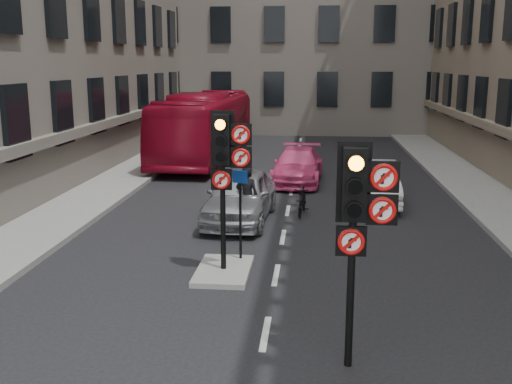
% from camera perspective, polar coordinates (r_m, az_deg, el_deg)
% --- Properties ---
extents(pavement_left, '(3.00, 50.00, 0.16)m').
position_cam_1_polar(pavement_left, '(21.87, -16.04, -0.44)').
color(pavement_left, gray).
rests_on(pavement_left, ground).
extents(pavement_right, '(3.00, 50.00, 0.16)m').
position_cam_1_polar(pavement_right, '(21.35, 22.86, -1.24)').
color(pavement_right, gray).
rests_on(pavement_right, ground).
extents(centre_island, '(1.20, 2.00, 0.12)m').
position_cam_1_polar(centre_island, '(13.79, -3.10, -7.50)').
color(centre_island, gray).
rests_on(centre_island, ground).
extents(signal_near, '(0.91, 0.40, 3.58)m').
position_cam_1_polar(signal_near, '(9.10, 9.81, -1.53)').
color(signal_near, black).
rests_on(signal_near, ground).
extents(signal_far, '(0.91, 0.40, 3.58)m').
position_cam_1_polar(signal_far, '(13.11, -2.87, 3.40)').
color(signal_far, black).
rests_on(signal_far, centre_island).
extents(car_silver, '(2.09, 4.63, 1.54)m').
position_cam_1_polar(car_silver, '(18.04, -1.49, -0.36)').
color(car_silver, '#9EA0A5').
rests_on(car_silver, ground).
extents(car_white, '(1.56, 4.25, 1.39)m').
position_cam_1_polar(car_white, '(20.80, 11.25, 0.90)').
color(car_white, white).
rests_on(car_white, ground).
extents(car_pink, '(2.11, 4.70, 1.34)m').
position_cam_1_polar(car_pink, '(23.93, 4.00, 2.52)').
color(car_pink, '#DF417D').
rests_on(car_pink, ground).
extents(bus_red, '(3.19, 11.82, 3.27)m').
position_cam_1_polar(bus_red, '(29.52, -4.86, 6.26)').
color(bus_red, maroon).
rests_on(bus_red, ground).
extents(motorcycle, '(0.61, 1.61, 0.95)m').
position_cam_1_polar(motorcycle, '(18.82, 4.42, -0.79)').
color(motorcycle, black).
rests_on(motorcycle, ground).
extents(motorcyclist, '(0.74, 0.55, 1.84)m').
position_cam_1_polar(motorcyclist, '(17.15, -0.86, -0.52)').
color(motorcyclist, black).
rests_on(motorcyclist, ground).
extents(info_sign, '(0.36, 0.16, 2.15)m').
position_cam_1_polar(info_sign, '(14.03, -1.51, -0.97)').
color(info_sign, black).
rests_on(info_sign, centre_island).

